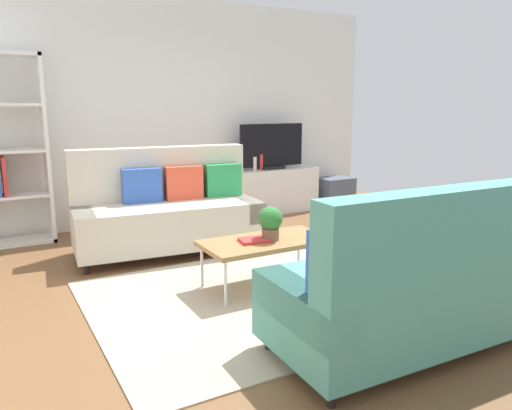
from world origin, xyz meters
name	(u,v)px	position (x,y,z in m)	size (l,w,h in m)	color
ground_plane	(271,282)	(0.00, 0.00, 0.00)	(7.68, 7.68, 0.00)	brown
wall_far	(162,112)	(0.00, 2.80, 1.45)	(6.40, 0.12, 2.90)	white
area_rug	(273,294)	(-0.14, -0.26, 0.01)	(2.90, 2.20, 0.01)	tan
couch_beige	(167,210)	(-0.47, 1.37, 0.45)	(1.97, 1.02, 1.10)	beige
couch_green	(418,283)	(0.19, -1.48, 0.45)	(1.93, 0.91, 1.10)	teal
coffee_table	(266,243)	(-0.09, -0.06, 0.39)	(1.10, 0.56, 0.42)	#9E7042
tv_console	(271,191)	(1.48, 2.46, 0.32)	(1.40, 0.44, 0.64)	silver
tv	(272,147)	(1.48, 2.44, 0.95)	(1.00, 0.20, 0.64)	black
storage_trunk	(335,192)	(2.58, 2.36, 0.22)	(0.52, 0.40, 0.44)	#4C5666
potted_plant	(270,222)	(-0.06, -0.08, 0.58)	(0.21, 0.21, 0.29)	brown
table_book_0	(254,240)	(-0.20, -0.06, 0.43)	(0.24, 0.18, 0.03)	red
vase_0	(233,166)	(0.90, 2.51, 0.70)	(0.09, 0.09, 0.13)	silver
vase_1	(243,164)	(1.05, 2.51, 0.73)	(0.09, 0.09, 0.18)	silver
bottle_0	(255,164)	(1.19, 2.42, 0.74)	(0.05, 0.05, 0.19)	silver
bottle_1	(261,162)	(1.30, 2.42, 0.75)	(0.05, 0.05, 0.22)	red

